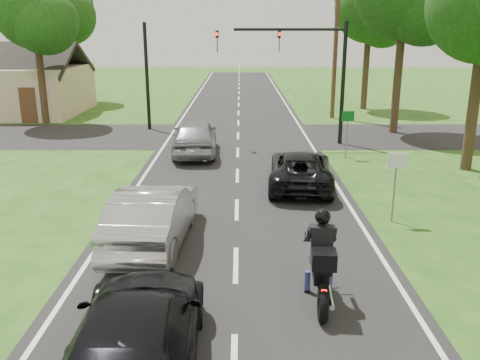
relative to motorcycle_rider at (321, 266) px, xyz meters
name	(u,v)px	position (x,y,z in m)	size (l,w,h in m)	color
ground	(236,265)	(-1.80, 1.74, -0.82)	(140.00, 140.00, 0.00)	#224A15
road	(238,163)	(-1.80, 11.74, -0.81)	(8.00, 100.00, 0.01)	black
cross_road	(238,136)	(-1.80, 17.74, -0.81)	(60.00, 7.00, 0.01)	black
motorcycle_rider	(321,266)	(0.00, 0.00, 0.00)	(0.69, 2.42, 2.08)	black
dark_suv	(301,169)	(0.53, 8.30, -0.14)	(2.20, 4.77, 1.33)	black
silver_sedan	(153,215)	(-4.01, 3.07, 0.00)	(1.71, 4.90, 1.61)	#B1B1B6
silver_suv	(195,136)	(-3.78, 13.41, 0.03)	(1.98, 4.91, 1.67)	#96989D
dark_car_behind	(136,337)	(-3.39, -2.48, -0.05)	(2.11, 5.19, 1.51)	black
traffic_signal	(306,61)	(1.54, 15.74, 3.32)	(6.38, 0.44, 6.00)	black
signal_pole_far	(147,77)	(-7.00, 19.74, 2.18)	(0.20, 0.20, 6.00)	black
utility_pole_far	(336,38)	(4.40, 23.74, 4.27)	(1.60, 0.28, 10.00)	brown
sign_white	(396,170)	(2.90, 4.72, 0.78)	(0.55, 0.07, 2.12)	slate
sign_green	(348,123)	(3.10, 12.72, 0.78)	(0.55, 0.07, 2.12)	slate
tree_row_e	(375,11)	(7.68, 27.52, 6.01)	(5.28, 5.12, 9.61)	#332316
tree_left_near	(38,13)	(-13.53, 21.53, 5.72)	(5.12, 4.96, 9.22)	#332316
tree_left_far	(61,9)	(-15.49, 31.50, 6.32)	(5.76, 5.58, 10.14)	#332316
house	(7,88)	(-17.80, 25.74, 0.95)	(10.20, 8.00, 4.84)	tan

